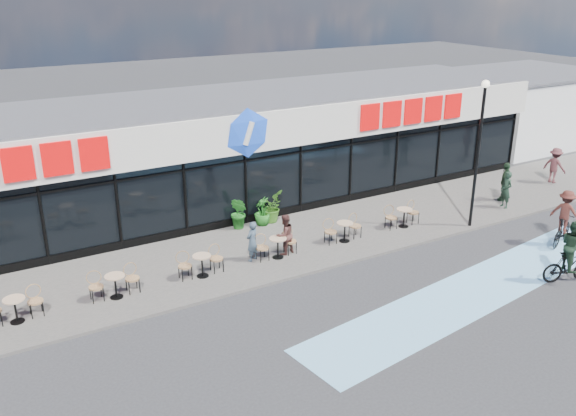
{
  "coord_description": "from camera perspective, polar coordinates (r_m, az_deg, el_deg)",
  "views": [
    {
      "loc": [
        -9.86,
        -13.28,
        9.2
      ],
      "look_at": [
        -0.12,
        3.5,
        1.88
      ],
      "focal_mm": 38.0,
      "sensor_mm": 36.0,
      "label": 1
    }
  ],
  "objects": [
    {
      "name": "lamp_post",
      "position": [
        23.99,
        17.44,
        5.82
      ],
      "size": [
        0.28,
        0.28,
        5.67
      ],
      "color": "black",
      "rests_on": "sidewalk"
    },
    {
      "name": "building",
      "position": [
        26.13,
        -6.9,
        5.31
      ],
      "size": [
        30.6,
        6.57,
        4.75
      ],
      "color": "black",
      "rests_on": "ground"
    },
    {
      "name": "patron_right",
      "position": [
        21.26,
        -0.31,
        -2.49
      ],
      "size": [
        0.81,
        0.69,
        1.46
      ],
      "primitive_type": "imported",
      "rotation": [
        0.0,
        0.0,
        3.34
      ],
      "color": "#4C2B27",
      "rests_on": "sidewalk"
    },
    {
      "name": "bistro_set_6",
      "position": [
        24.17,
        10.67,
        -0.64
      ],
      "size": [
        1.54,
        0.62,
        0.9
      ],
      "color": "tan",
      "rests_on": "sidewalk"
    },
    {
      "name": "neighbour_building",
      "position": [
        39.52,
        21.12,
        8.91
      ],
      "size": [
        9.2,
        7.2,
        4.11
      ],
      "color": "silver",
      "rests_on": "ground"
    },
    {
      "name": "potted_plant_right",
      "position": [
        23.85,
        -2.43,
        -0.3
      ],
      "size": [
        0.8,
        0.8,
        1.13
      ],
      "primitive_type": "imported",
      "rotation": [
        0.0,
        0.0,
        4.39
      ],
      "color": "#1E5E1A",
      "rests_on": "sidewalk"
    },
    {
      "name": "bistro_set_1",
      "position": [
        18.99,
        -24.21,
        -8.37
      ],
      "size": [
        1.54,
        0.62,
        0.9
      ],
      "color": "tan",
      "rests_on": "sidewalk"
    },
    {
      "name": "pedestrian_b",
      "position": [
        31.42,
        23.69,
        3.67
      ],
      "size": [
        0.79,
        1.17,
        1.68
      ],
      "primitive_type": "imported",
      "rotation": [
        0.0,
        0.0,
        1.73
      ],
      "color": "#552B2E",
      "rests_on": "sidewalk"
    },
    {
      "name": "sidewalk",
      "position": [
        22.29,
        -1.03,
        -3.56
      ],
      "size": [
        44.0,
        5.0,
        0.1
      ],
      "primitive_type": "cube",
      "color": "#58534E",
      "rests_on": "ground"
    },
    {
      "name": "ground",
      "position": [
        18.92,
        5.71,
        -8.52
      ],
      "size": [
        120.0,
        120.0,
        0.0
      ],
      "primitive_type": "plane",
      "color": "#28282B",
      "rests_on": "ground"
    },
    {
      "name": "pedestrian_c",
      "position": [
        28.04,
        19.66,
        2.34
      ],
      "size": [
        1.08,
        0.82,
        1.71
      ],
      "primitive_type": "imported",
      "rotation": [
        0.0,
        0.0,
        3.6
      ],
      "color": "#1D341F",
      "rests_on": "sidewalk"
    },
    {
      "name": "patron_left",
      "position": [
        20.81,
        -3.37,
        -3.13
      ],
      "size": [
        0.61,
        0.52,
        1.42
      ],
      "primitive_type": "imported",
      "rotation": [
        0.0,
        0.0,
        3.57
      ],
      "color": "#344351",
      "rests_on": "sidewalk"
    },
    {
      "name": "bistro_set_2",
      "position": [
        19.33,
        -15.93,
        -6.73
      ],
      "size": [
        1.54,
        0.62,
        0.9
      ],
      "color": "tan",
      "rests_on": "sidewalk"
    },
    {
      "name": "pedestrian_a",
      "position": [
        27.18,
        19.73,
        1.62
      ],
      "size": [
        0.46,
        0.62,
        1.57
      ],
      "primitive_type": "imported",
      "rotation": [
        0.0,
        0.0,
        -1.73
      ],
      "color": "#1B3022",
      "rests_on": "sidewalk"
    },
    {
      "name": "bistro_set_4",
      "position": [
        21.15,
        -1.08,
        -3.44
      ],
      "size": [
        1.54,
        0.62,
        0.9
      ],
      "color": "tan",
      "rests_on": "sidewalk"
    },
    {
      "name": "cyclist_a",
      "position": [
        21.47,
        24.91,
        -4.17
      ],
      "size": [
        1.83,
        1.09,
        2.09
      ],
      "color": "black",
      "rests_on": "ground"
    },
    {
      "name": "bike_lane",
      "position": [
        20.37,
        17.48,
        -7.18
      ],
      "size": [
        14.17,
        4.13,
        0.01
      ],
      "primitive_type": "cube",
      "rotation": [
        0.0,
        0.0,
        0.14
      ],
      "color": "#73B1DA",
      "rests_on": "ground"
    },
    {
      "name": "potted_plant_mid",
      "position": [
        24.18,
        -1.69,
        0.11
      ],
      "size": [
        1.42,
        1.44,
        1.21
      ],
      "primitive_type": "imported",
      "rotation": [
        0.0,
        0.0,
        0.89
      ],
      "color": "#366A1E",
      "rests_on": "sidewalk"
    },
    {
      "name": "potted_plant_left",
      "position": [
        23.48,
        -4.6,
        -0.48
      ],
      "size": [
        0.67,
        0.79,
        1.29
      ],
      "primitive_type": "imported",
      "rotation": [
        0.0,
        0.0,
        4.86
      ],
      "color": "#1C601B",
      "rests_on": "sidewalk"
    },
    {
      "name": "bistro_set_5",
      "position": [
        22.54,
        5.19,
        -1.96
      ],
      "size": [
        1.54,
        0.62,
        0.9
      ],
      "color": "tan",
      "rests_on": "sidewalk"
    },
    {
      "name": "cyclist_b",
      "position": [
        24.39,
        24.41,
        -1.12
      ],
      "size": [
        1.88,
        1.2,
        2.08
      ],
      "color": "black",
      "rests_on": "ground"
    },
    {
      "name": "bistro_set_3",
      "position": [
        20.06,
        -8.15,
        -5.06
      ],
      "size": [
        1.54,
        0.62,
        0.9
      ],
      "color": "tan",
      "rests_on": "sidewalk"
    }
  ]
}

